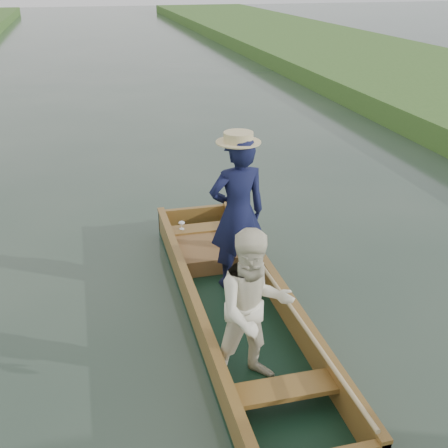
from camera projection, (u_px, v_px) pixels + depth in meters
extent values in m
plane|color=#283D30|center=(237.00, 318.00, 6.56)|extent=(120.00, 120.00, 0.00)
cube|color=black|center=(237.00, 316.00, 6.54)|extent=(1.10, 5.00, 0.08)
cube|color=brown|center=(193.00, 307.00, 6.34)|extent=(0.08, 5.00, 0.32)
cube|color=brown|center=(279.00, 295.00, 6.57)|extent=(0.08, 5.00, 0.32)
cube|color=brown|center=(194.00, 217.00, 8.63)|extent=(1.10, 0.08, 0.32)
cube|color=brown|center=(193.00, 293.00, 6.27)|extent=(0.10, 5.00, 0.04)
cube|color=brown|center=(279.00, 282.00, 6.50)|extent=(0.10, 5.00, 0.04)
cube|color=brown|center=(202.00, 229.00, 8.11)|extent=(0.94, 0.30, 0.05)
cube|color=brown|center=(284.00, 389.00, 5.02)|extent=(0.94, 0.30, 0.05)
imported|color=#12163A|center=(238.00, 214.00, 6.73)|extent=(0.74, 0.52, 1.93)
cylinder|color=beige|center=(238.00, 139.00, 6.35)|extent=(0.52, 0.52, 0.12)
imported|color=white|center=(254.00, 310.00, 5.15)|extent=(0.82, 0.66, 1.60)
cube|color=brown|center=(209.00, 252.00, 7.67)|extent=(0.85, 0.90, 0.22)
sphere|color=tan|center=(230.00, 239.00, 7.56)|extent=(0.19, 0.19, 0.19)
sphere|color=tan|center=(230.00, 230.00, 7.49)|extent=(0.15, 0.15, 0.15)
sphere|color=tan|center=(226.00, 226.00, 7.45)|extent=(0.05, 0.05, 0.05)
sphere|color=tan|center=(234.00, 225.00, 7.47)|extent=(0.05, 0.05, 0.05)
sphere|color=tan|center=(231.00, 232.00, 7.44)|extent=(0.06, 0.06, 0.06)
sphere|color=tan|center=(224.00, 238.00, 7.51)|extent=(0.07, 0.07, 0.07)
sphere|color=tan|center=(236.00, 237.00, 7.55)|extent=(0.07, 0.07, 0.07)
sphere|color=tan|center=(227.00, 246.00, 7.55)|extent=(0.08, 0.08, 0.08)
sphere|color=tan|center=(234.00, 245.00, 7.58)|extent=(0.08, 0.08, 0.08)
cylinder|color=silver|center=(182.00, 229.00, 8.03)|extent=(0.07, 0.07, 0.01)
cylinder|color=silver|center=(182.00, 226.00, 8.01)|extent=(0.01, 0.01, 0.08)
ellipsoid|color=silver|center=(182.00, 223.00, 7.99)|extent=(0.09, 0.09, 0.05)
cylinder|color=tan|center=(287.00, 302.00, 6.04)|extent=(0.04, 3.99, 0.18)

